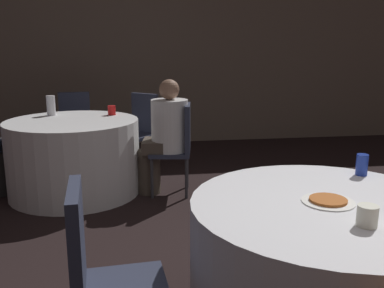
{
  "coord_description": "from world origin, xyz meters",
  "views": [
    {
      "loc": [
        -0.93,
        -1.79,
        1.48
      ],
      "look_at": [
        -0.53,
        0.89,
        0.86
      ],
      "focal_mm": 40.0,
      "sensor_mm": 36.0,
      "label": 1
    }
  ],
  "objects_px": {
    "table_near": "(324,276)",
    "table_far": "(74,157)",
    "chair_far_northeast": "(141,125)",
    "person_white_shirt": "(164,136)",
    "pizza_plate_near": "(328,201)",
    "soda_can_blue": "(362,165)",
    "chair_near_west": "(99,270)",
    "chair_far_east": "(179,141)",
    "chair_far_north": "(75,123)",
    "bottle_far": "(51,106)"
  },
  "relations": [
    {
      "from": "chair_near_west",
      "to": "table_far",
      "type": "bearing_deg",
      "value": -175.21
    },
    {
      "from": "table_far",
      "to": "person_white_shirt",
      "type": "height_order",
      "value": "person_white_shirt"
    },
    {
      "from": "pizza_plate_near",
      "to": "table_far",
      "type": "bearing_deg",
      "value": 120.28
    },
    {
      "from": "chair_far_north",
      "to": "chair_far_northeast",
      "type": "bearing_deg",
      "value": 156.76
    },
    {
      "from": "chair_far_east",
      "to": "chair_far_north",
      "type": "height_order",
      "value": "same"
    },
    {
      "from": "table_near",
      "to": "person_white_shirt",
      "type": "distance_m",
      "value": 2.49
    },
    {
      "from": "table_far",
      "to": "chair_far_north",
      "type": "xyz_separation_m",
      "value": [
        -0.1,
        1.07,
        0.17
      ]
    },
    {
      "from": "table_far",
      "to": "soda_can_blue",
      "type": "xyz_separation_m",
      "value": [
        1.87,
        -2.16,
        0.44
      ]
    },
    {
      "from": "table_far",
      "to": "soda_can_blue",
      "type": "bearing_deg",
      "value": -49.09
    },
    {
      "from": "chair_far_east",
      "to": "pizza_plate_near",
      "type": "height_order",
      "value": "chair_far_east"
    },
    {
      "from": "chair_far_northeast",
      "to": "person_white_shirt",
      "type": "distance_m",
      "value": 0.98
    },
    {
      "from": "chair_near_west",
      "to": "chair_far_north",
      "type": "bearing_deg",
      "value": -176.26
    },
    {
      "from": "table_far",
      "to": "chair_far_east",
      "type": "xyz_separation_m",
      "value": [
        1.06,
        -0.17,
        0.17
      ]
    },
    {
      "from": "table_far",
      "to": "chair_near_west",
      "type": "relative_size",
      "value": 1.43
    },
    {
      "from": "table_near",
      "to": "table_far",
      "type": "relative_size",
      "value": 1.0
    },
    {
      "from": "chair_far_east",
      "to": "pizza_plate_near",
      "type": "xyz_separation_m",
      "value": [
        0.43,
        -2.38,
        0.22
      ]
    },
    {
      "from": "pizza_plate_near",
      "to": "soda_can_blue",
      "type": "relative_size",
      "value": 2.05
    },
    {
      "from": "chair_far_east",
      "to": "chair_near_west",
      "type": "bearing_deg",
      "value": 174.47
    },
    {
      "from": "table_far",
      "to": "chair_far_northeast",
      "type": "bearing_deg",
      "value": 48.86
    },
    {
      "from": "pizza_plate_near",
      "to": "bottle_far",
      "type": "height_order",
      "value": "bottle_far"
    },
    {
      "from": "chair_far_northeast",
      "to": "pizza_plate_near",
      "type": "relative_size",
      "value": 3.68
    },
    {
      "from": "soda_can_blue",
      "to": "bottle_far",
      "type": "bearing_deg",
      "value": 130.29
    },
    {
      "from": "chair_near_west",
      "to": "soda_can_blue",
      "type": "relative_size",
      "value": 7.53
    },
    {
      "from": "chair_near_west",
      "to": "pizza_plate_near",
      "type": "relative_size",
      "value": 3.68
    },
    {
      "from": "pizza_plate_near",
      "to": "chair_near_west",
      "type": "bearing_deg",
      "value": -175.24
    },
    {
      "from": "chair_far_northeast",
      "to": "person_white_shirt",
      "type": "xyz_separation_m",
      "value": [
        0.2,
        -0.95,
        0.06
      ]
    },
    {
      "from": "table_far",
      "to": "chair_near_west",
      "type": "distance_m",
      "value": 2.67
    },
    {
      "from": "soda_can_blue",
      "to": "table_near",
      "type": "bearing_deg",
      "value": -134.34
    },
    {
      "from": "table_near",
      "to": "chair_near_west",
      "type": "height_order",
      "value": "chair_near_west"
    },
    {
      "from": "chair_far_east",
      "to": "person_white_shirt",
      "type": "distance_m",
      "value": 0.17
    },
    {
      "from": "table_near",
      "to": "chair_far_northeast",
      "type": "relative_size",
      "value": 1.43
    },
    {
      "from": "chair_far_north",
      "to": "person_white_shirt",
      "type": "relative_size",
      "value": 0.79
    },
    {
      "from": "chair_far_east",
      "to": "chair_far_north",
      "type": "bearing_deg",
      "value": 52.22
    },
    {
      "from": "pizza_plate_near",
      "to": "soda_can_blue",
      "type": "bearing_deg",
      "value": 44.88
    },
    {
      "from": "soda_can_blue",
      "to": "chair_near_west",
      "type": "bearing_deg",
      "value": -161.96
    },
    {
      "from": "soda_can_blue",
      "to": "chair_far_east",
      "type": "bearing_deg",
      "value": 112.21
    },
    {
      "from": "table_far",
      "to": "chair_far_east",
      "type": "distance_m",
      "value": 1.09
    },
    {
      "from": "chair_far_east",
      "to": "table_near",
      "type": "bearing_deg",
      "value": -160.78
    },
    {
      "from": "table_far",
      "to": "person_white_shirt",
      "type": "bearing_deg",
      "value": -9.09
    },
    {
      "from": "person_white_shirt",
      "to": "bottle_far",
      "type": "xyz_separation_m",
      "value": [
        -1.16,
        0.49,
        0.26
      ]
    },
    {
      "from": "table_near",
      "to": "chair_far_north",
      "type": "height_order",
      "value": "chair_far_north"
    },
    {
      "from": "pizza_plate_near",
      "to": "person_white_shirt",
      "type": "bearing_deg",
      "value": 103.61
    },
    {
      "from": "soda_can_blue",
      "to": "bottle_far",
      "type": "relative_size",
      "value": 0.58
    },
    {
      "from": "table_near",
      "to": "chair_near_west",
      "type": "distance_m",
      "value": 1.09
    },
    {
      "from": "table_near",
      "to": "person_white_shirt",
      "type": "height_order",
      "value": "person_white_shirt"
    },
    {
      "from": "chair_far_east",
      "to": "bottle_far",
      "type": "xyz_separation_m",
      "value": [
        -1.31,
        0.51,
        0.32
      ]
    },
    {
      "from": "table_far",
      "to": "chair_far_north",
      "type": "bearing_deg",
      "value": 95.35
    },
    {
      "from": "chair_far_east",
      "to": "person_white_shirt",
      "type": "relative_size",
      "value": 0.79
    },
    {
      "from": "table_near",
      "to": "table_far",
      "type": "xyz_separation_m",
      "value": [
        -1.49,
        2.56,
        0.0
      ]
    },
    {
      "from": "table_far",
      "to": "chair_far_north",
      "type": "relative_size",
      "value": 1.43
    }
  ]
}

